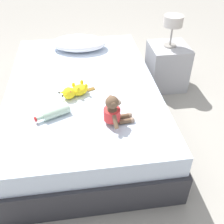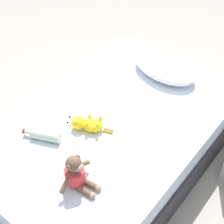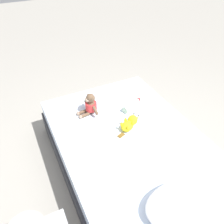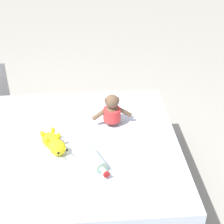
% 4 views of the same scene
% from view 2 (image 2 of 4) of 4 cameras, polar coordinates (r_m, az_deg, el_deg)
% --- Properties ---
extents(ground_plane, '(16.00, 16.00, 0.00)m').
position_cam_2_polar(ground_plane, '(2.79, -0.00, -7.76)').
color(ground_plane, '#9E998E').
extents(bed, '(1.35, 2.09, 0.46)m').
position_cam_2_polar(bed, '(2.62, -0.00, -4.58)').
color(bed, '#2D2D33').
rests_on(bed, ground_plane).
extents(pillow, '(0.64, 0.46, 0.14)m').
position_cam_2_polar(pillow, '(2.87, 9.09, 7.62)').
color(pillow, white).
rests_on(pillow, bed).
extents(plush_monkey, '(0.24, 0.29, 0.24)m').
position_cam_2_polar(plush_monkey, '(2.00, -6.18, -10.51)').
color(plush_monkey, brown).
rests_on(plush_monkey, bed).
extents(plush_yellow_creature, '(0.31, 0.21, 0.10)m').
position_cam_2_polar(plush_yellow_creature, '(2.34, -4.36, -2.06)').
color(plush_yellow_creature, yellow).
rests_on(plush_yellow_creature, bed).
extents(glass_bottle, '(0.27, 0.16, 0.07)m').
position_cam_2_polar(glass_bottle, '(2.32, -11.47, -3.94)').
color(glass_bottle, '#B2D1B7').
rests_on(glass_bottle, bed).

